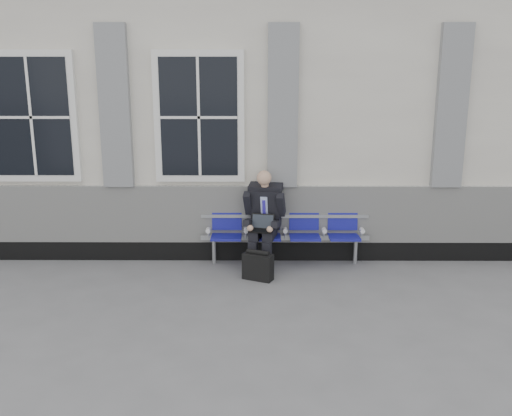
{
  "coord_description": "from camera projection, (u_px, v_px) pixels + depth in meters",
  "views": [
    {
      "loc": [
        1.25,
        -7.12,
        3.02
      ],
      "look_at": [
        1.2,
        0.9,
        0.99
      ],
      "focal_mm": 40.0,
      "sensor_mm": 36.0,
      "label": 1
    }
  ],
  "objects": [
    {
      "name": "businessman",
      "position": [
        264.0,
        216.0,
        8.6
      ],
      "size": [
        0.66,
        0.88,
        1.49
      ],
      "color": "black",
      "rests_on": "ground"
    },
    {
      "name": "station_building",
      "position": [
        190.0,
        109.0,
        10.47
      ],
      "size": [
        14.4,
        4.4,
        4.49
      ],
      "color": "silver",
      "rests_on": "ground"
    },
    {
      "name": "ground",
      "position": [
        166.0,
        296.0,
        7.65
      ],
      "size": [
        70.0,
        70.0,
        0.0
      ],
      "primitive_type": "plane",
      "color": "slate",
      "rests_on": "ground"
    },
    {
      "name": "briefcase",
      "position": [
        258.0,
        266.0,
        8.18
      ],
      "size": [
        0.47,
        0.34,
        0.44
      ],
      "color": "black",
      "rests_on": "ground"
    },
    {
      "name": "bench",
      "position": [
        285.0,
        229.0,
        8.79
      ],
      "size": [
        2.6,
        0.47,
        0.91
      ],
      "color": "#9EA0A3",
      "rests_on": "ground"
    }
  ]
}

